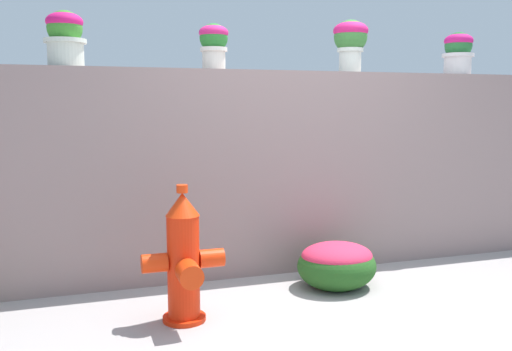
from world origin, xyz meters
TOP-DOWN VIEW (x-y plane):
  - ground_plane at (0.00, 0.00)m, footprint 24.00×24.00m
  - stone_wall at (0.00, 1.25)m, footprint 6.42×0.35m
  - potted_plant_1 at (-1.67, 1.25)m, footprint 0.30×0.30m
  - potted_plant_2 at (-0.58, 1.24)m, footprint 0.23×0.23m
  - potted_plant_3 at (0.61, 1.27)m, footprint 0.29×0.29m
  - potted_plant_4 at (1.66, 1.22)m, footprint 0.28×0.28m
  - fire_hydrant at (-1.01, 0.34)m, footprint 0.52×0.41m
  - flower_bush_left at (0.20, 0.64)m, footprint 0.60×0.54m

SIDE VIEW (x-z plane):
  - ground_plane at x=0.00m, z-range 0.00..0.00m
  - flower_bush_left at x=0.20m, z-range 0.01..0.36m
  - fire_hydrant at x=-1.01m, z-range -0.04..0.83m
  - stone_wall at x=0.00m, z-range 0.00..1.63m
  - potted_plant_4 at x=1.66m, z-range 1.65..2.03m
  - potted_plant_2 at x=-0.58m, z-range 1.67..2.02m
  - potted_plant_1 at x=-1.67m, z-range 1.65..2.05m
  - potted_plant_3 at x=0.61m, z-range 1.69..2.13m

